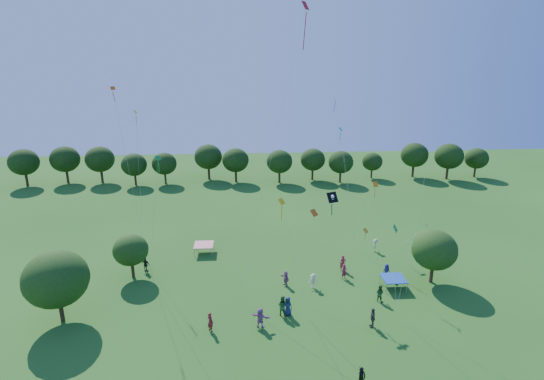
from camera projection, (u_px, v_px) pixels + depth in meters
The scene contains 35 objects.
near_tree_west at pixel (56, 279), 35.71m from camera, with size 5.37×5.37×6.47m.
near_tree_north at pixel (131, 250), 43.33m from camera, with size 3.58×3.58×4.71m.
near_tree_east at pixel (434, 250), 42.22m from camera, with size 4.44×4.44×5.58m.
treeline at pixel (246, 160), 77.86m from camera, with size 88.01×8.77×6.77m.
tent_red_stripe at pixel (204, 245), 49.46m from camera, with size 2.20×2.20×1.10m.
tent_blue at pixel (393, 278), 41.89m from camera, with size 2.20×2.20×1.10m.
man_in_black at pixel (361, 379), 28.89m from camera, with size 0.68×0.44×1.83m, color black.
crowd_person_0 at pixel (122, 248), 49.32m from camera, with size 0.75×0.40×1.51m, color #1B234E.
crowd_person_1 at pixel (210, 322), 35.27m from camera, with size 0.64×0.41×1.72m, color maroon.
crowd_person_2 at pixel (380, 293), 39.64m from camera, with size 0.83×0.45×1.67m, color #295424.
crowd_person_3 at pixel (375, 245), 49.91m from camera, with size 1.02×0.46×1.56m, color #B7B492.
crowd_person_4 at pixel (146, 264), 45.18m from camera, with size 0.97×0.44×1.66m, color #3C3830.
crowd_person_5 at pixel (260, 318), 35.76m from camera, with size 1.68×0.60×1.80m, color #9D5B97.
crowd_person_6 at pixel (288, 306), 37.47m from camera, with size 0.87×0.47×1.76m, color #1A254E.
crowd_person_7 at pixel (344, 272), 43.68m from camera, with size 0.61×0.39×1.63m, color maroon.
crowd_person_8 at pixel (282, 306), 37.42m from camera, with size 0.93×0.51×1.89m, color #285E2C.
crowd_person_9 at pixel (313, 281), 41.93m from camera, with size 1.01×0.45×1.55m, color beige.
crowd_person_10 at pixel (373, 318), 35.80m from camera, with size 1.04×0.47×1.77m, color #453B37.
crowd_person_11 at pixel (286, 278), 42.41m from camera, with size 1.45×0.52×1.55m, color #915474.
crowd_person_12 at pixel (386, 271), 43.83m from camera, with size 0.79×0.43×1.59m, color navy.
crowd_person_13 at pixel (343, 263), 45.31m from camera, with size 0.67×0.43×1.78m, color maroon.
pirate_kite at pixel (332, 199), 39.18m from camera, with size 3.00×2.95×8.67m.
red_high_kite at pixel (293, 64), 35.29m from camera, with size 6.10×2.22×24.98m.
small_kite_0 at pixel (312, 227), 33.61m from camera, with size 0.89×2.58×9.28m.
small_kite_1 at pixel (374, 190), 49.54m from camera, with size 2.57×1.13×6.81m.
small_kite_2 at pixel (138, 150), 45.56m from camera, with size 0.35×1.73×15.31m.
small_kite_3 at pixel (156, 189), 37.29m from camera, with size 3.00×5.33×12.76m.
small_kite_4 at pixel (340, 136), 47.26m from camera, with size 3.12×1.20×16.62m.
small_kite_5 at pixel (416, 234), 43.32m from camera, with size 4.49×1.19×4.55m.
small_kite_6 at pixel (424, 180), 34.97m from camera, with size 2.46×1.85×13.72m.
small_kite_7 at pixel (343, 151), 49.54m from camera, with size 2.02×3.35×12.88m.
small_kite_8 at pixel (122, 136), 43.21m from camera, with size 1.36×1.86×17.93m.
small_kite_9 at pixel (286, 223), 32.71m from camera, with size 2.60×3.38×10.52m.
small_kite_10 at pixel (366, 233), 45.86m from camera, with size 0.91×2.03×2.93m.
small_kite_11 at pixel (395, 238), 34.97m from camera, with size 1.02×0.70×7.48m.
Camera 1 is at (-2.50, -20.74, 21.78)m, focal length 28.00 mm.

